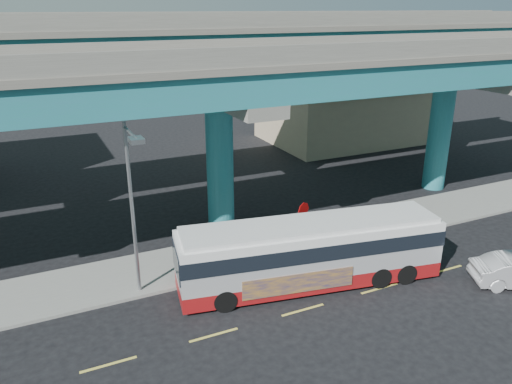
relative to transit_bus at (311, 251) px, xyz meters
name	(u,v)px	position (x,y,z in m)	size (l,w,h in m)	color
ground	(299,306)	(-1.35, -1.43, -1.69)	(120.00, 120.00, 0.00)	black
sidewalk	(246,251)	(-1.35, 4.07, -1.61)	(70.00, 4.00, 0.15)	gray
lane_markings	(303,310)	(-1.35, -1.73, -1.68)	(58.00, 0.12, 0.01)	#D8C64C
viaduct	(217,65)	(-1.35, 7.67, 7.45)	(52.00, 12.40, 11.70)	teal
building_beige	(345,103)	(16.65, 21.55, 1.82)	(14.00, 10.23, 7.00)	tan
transit_bus	(311,251)	(0.00, 0.00, 0.00)	(12.26, 4.61, 3.08)	maroon
street_lamp	(133,190)	(-7.24, 2.01, 3.40)	(0.50, 2.48, 7.58)	gray
stop_sign	(303,216)	(1.21, 2.75, 0.41)	(0.77, 0.31, 2.69)	gray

